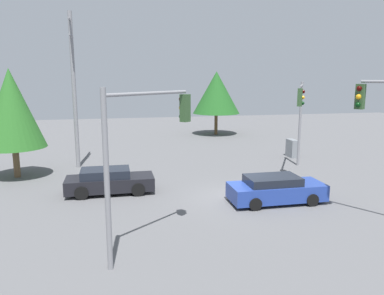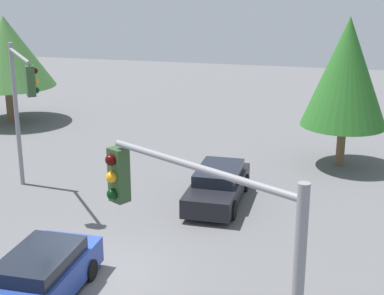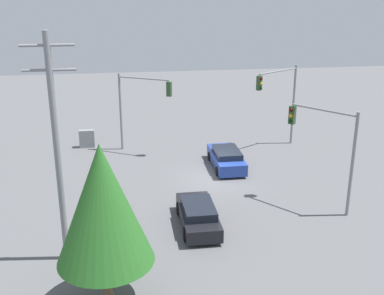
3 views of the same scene
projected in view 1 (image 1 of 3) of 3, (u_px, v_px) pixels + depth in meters
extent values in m
plane|color=#5B5B5E|center=(237.00, 198.00, 19.53)|extent=(80.00, 80.00, 0.00)
cube|color=#233D93|center=(276.00, 191.00, 18.76)|extent=(1.88, 4.75, 0.79)
cube|color=black|center=(273.00, 180.00, 18.61)|extent=(1.65, 2.61, 0.40)
cylinder|color=black|center=(295.00, 189.00, 19.97)|extent=(0.22, 0.62, 0.62)
cylinder|color=black|center=(312.00, 200.00, 18.25)|extent=(0.22, 0.62, 0.62)
cylinder|color=black|center=(242.00, 193.00, 19.37)|extent=(0.22, 0.62, 0.62)
cylinder|color=black|center=(255.00, 204.00, 17.66)|extent=(0.22, 0.62, 0.62)
cube|color=black|center=(110.00, 183.00, 20.27)|extent=(1.80, 4.67, 0.71)
cube|color=black|center=(105.00, 173.00, 20.11)|extent=(1.58, 2.57, 0.45)
cylinder|color=black|center=(136.00, 181.00, 21.42)|extent=(0.22, 0.71, 0.71)
cylinder|color=black|center=(138.00, 190.00, 19.78)|extent=(0.22, 0.71, 0.71)
cylinder|color=black|center=(84.00, 184.00, 20.83)|extent=(0.22, 0.71, 0.71)
cylinder|color=black|center=(81.00, 193.00, 19.19)|extent=(0.22, 0.71, 0.71)
cylinder|color=gray|center=(107.00, 182.00, 11.77)|extent=(0.18, 0.18, 5.92)
cylinder|color=gray|center=(149.00, 93.00, 12.74)|extent=(2.53, 3.06, 0.12)
cube|color=#2D4C28|center=(185.00, 108.00, 14.34)|extent=(0.43, 0.44, 1.05)
sphere|color=#360503|center=(182.00, 99.00, 14.38)|extent=(0.22, 0.22, 0.22)
sphere|color=orange|center=(182.00, 108.00, 14.44)|extent=(0.22, 0.22, 0.22)
sphere|color=black|center=(182.00, 117.00, 14.51)|extent=(0.22, 0.22, 0.22)
cylinder|color=gray|center=(300.00, 124.00, 26.19)|extent=(0.18, 0.18, 5.90)
cylinder|color=gray|center=(301.00, 86.00, 23.79)|extent=(3.57, 2.08, 0.12)
cube|color=#2D4C28|center=(300.00, 97.00, 22.02)|extent=(0.43, 0.41, 1.05)
sphere|color=#360503|center=(303.00, 92.00, 21.91)|extent=(0.22, 0.22, 0.22)
sphere|color=orange|center=(303.00, 97.00, 21.97)|extent=(0.22, 0.22, 0.22)
sphere|color=black|center=(303.00, 103.00, 22.04)|extent=(0.22, 0.22, 0.22)
cube|color=#2D4C28|center=(360.00, 97.00, 15.65)|extent=(0.44, 0.42, 1.05)
sphere|color=#360503|center=(359.00, 89.00, 15.47)|extent=(0.22, 0.22, 0.22)
sphere|color=orange|center=(358.00, 97.00, 15.53)|extent=(0.22, 0.22, 0.22)
sphere|color=black|center=(358.00, 105.00, 15.59)|extent=(0.22, 0.22, 0.22)
cylinder|color=gray|center=(74.00, 92.00, 25.26)|extent=(0.28, 0.28, 10.45)
cylinder|color=gray|center=(70.00, 20.00, 24.39)|extent=(2.20, 0.12, 0.12)
cylinder|color=gray|center=(71.00, 36.00, 24.58)|extent=(2.20, 0.12, 0.12)
cube|color=gray|center=(292.00, 148.00, 29.39)|extent=(1.16, 0.51, 1.39)
cylinder|color=brown|center=(16.00, 162.00, 23.42)|extent=(0.39, 0.39, 1.90)
cone|color=#286623|center=(12.00, 108.00, 22.79)|extent=(3.83, 3.83, 4.85)
cylinder|color=brown|center=(216.00, 124.00, 40.78)|extent=(0.35, 0.35, 2.32)
cone|color=#1E561E|center=(216.00, 92.00, 40.15)|extent=(5.04, 5.04, 4.48)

